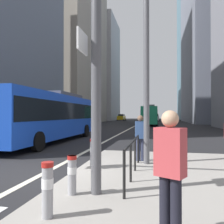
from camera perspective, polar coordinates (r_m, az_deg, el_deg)
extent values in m
plane|color=black|center=(26.64, 3.85, -4.58)|extent=(160.00, 160.00, 0.00)
cube|color=beige|center=(36.57, 5.89, -3.50)|extent=(0.20, 80.00, 0.01)
cube|color=gray|center=(55.07, -10.91, 20.58)|extent=(12.49, 22.89, 43.50)
cube|color=#9E9EA3|center=(75.01, -4.01, 10.35)|extent=(13.14, 16.15, 32.26)
cube|color=slate|center=(62.72, 24.92, 23.97)|extent=(13.37, 24.77, 55.78)
cube|color=slate|center=(88.59, 20.45, 16.62)|extent=(10.79, 24.69, 56.11)
cube|color=blue|center=(15.61, -15.21, -1.01)|extent=(2.54, 11.76, 2.75)
cube|color=black|center=(15.61, -15.21, 0.25)|extent=(2.58, 11.53, 1.10)
cube|color=#4C4C51|center=(17.26, -12.56, 4.09)|extent=(1.76, 4.24, 0.30)
cylinder|color=black|center=(11.80, -18.26, -7.09)|extent=(0.30, 1.00, 1.00)
cylinder|color=black|center=(18.68, -6.69, -4.73)|extent=(0.30, 1.00, 1.00)
cylinder|color=black|center=(19.56, -13.41, -4.53)|extent=(0.30, 1.00, 1.00)
cube|color=#198456|center=(39.36, 9.37, -0.79)|extent=(2.82, 10.70, 2.75)
cube|color=black|center=(39.36, 9.36, -0.29)|extent=(2.85, 10.49, 1.10)
cube|color=#4C4C51|center=(37.79, 9.35, 1.52)|extent=(1.86, 3.88, 0.30)
cylinder|color=black|center=(42.80, 7.78, -2.42)|extent=(0.33, 1.01, 1.00)
cylinder|color=black|center=(42.79, 10.99, -2.41)|extent=(0.33, 1.01, 1.00)
cylinder|color=black|center=(36.01, 7.44, -2.75)|extent=(0.33, 1.01, 1.00)
cylinder|color=black|center=(36.00, 11.26, -2.75)|extent=(0.33, 1.01, 1.00)
cube|color=gold|center=(66.19, 2.41, -1.47)|extent=(1.94, 4.63, 1.10)
cube|color=black|center=(66.33, 2.44, -0.77)|extent=(1.58, 2.52, 0.52)
cylinder|color=black|center=(64.51, 2.94, -1.98)|extent=(0.24, 0.65, 0.64)
cylinder|color=black|center=(64.86, 1.36, -1.97)|extent=(0.24, 0.65, 0.64)
cylinder|color=black|center=(67.57, 3.42, -1.92)|extent=(0.24, 0.65, 0.64)
cylinder|color=black|center=(67.90, 1.91, -1.91)|extent=(0.24, 0.65, 0.64)
cube|color=silver|center=(61.52, 10.97, -1.52)|extent=(1.80, 4.20, 1.10)
cube|color=black|center=(61.37, 10.97, -0.77)|extent=(1.50, 2.27, 0.52)
cylinder|color=black|center=(62.97, 10.14, -2.00)|extent=(0.22, 0.64, 0.64)
cylinder|color=black|center=(62.96, 11.80, -2.00)|extent=(0.22, 0.64, 0.64)
cylinder|color=black|center=(60.12, 10.10, -2.07)|extent=(0.22, 0.64, 0.64)
cylinder|color=black|center=(60.11, 11.84, -2.07)|extent=(0.22, 0.64, 0.64)
cylinder|color=#515156|center=(5.00, -4.01, 14.63)|extent=(0.22, 0.22, 6.00)
cube|color=white|center=(4.96, -7.50, 17.17)|extent=(0.04, 0.60, 0.44)
cylinder|color=#56565B|center=(8.15, 8.69, 15.88)|extent=(0.20, 0.20, 8.00)
cylinder|color=#99999E|center=(4.03, -16.02, -18.41)|extent=(0.18, 0.18, 0.91)
cylinder|color=white|center=(3.99, -16.01, -16.93)|extent=(0.19, 0.19, 0.16)
cylinder|color=#B21E19|center=(3.92, -16.00, -12.65)|extent=(0.20, 0.20, 0.08)
cylinder|color=#99999E|center=(4.99, -10.08, -15.42)|extent=(0.18, 0.18, 0.82)
cylinder|color=white|center=(4.97, -10.08, -14.33)|extent=(0.19, 0.19, 0.15)
cylinder|color=#B21E19|center=(4.91, -10.07, -11.25)|extent=(0.20, 0.20, 0.08)
cylinder|color=#99999E|center=(7.37, -4.87, -10.28)|extent=(0.18, 0.18, 0.90)
cylinder|color=white|center=(7.35, -4.87, -9.45)|extent=(0.19, 0.19, 0.16)
cylinder|color=#B21E19|center=(7.31, -4.87, -7.12)|extent=(0.20, 0.20, 0.08)
cylinder|color=black|center=(4.68, 3.09, -15.60)|extent=(0.06, 0.06, 0.95)
cylinder|color=black|center=(5.78, 4.75, -12.71)|extent=(0.06, 0.06, 0.95)
cylinder|color=black|center=(6.89, 5.84, -10.74)|extent=(0.06, 0.06, 0.95)
cylinder|color=black|center=(8.00, 6.63, -9.31)|extent=(0.06, 0.06, 0.95)
cylinder|color=black|center=(6.26, 5.34, -7.36)|extent=(0.06, 3.41, 0.06)
cylinder|color=#2D334C|center=(8.36, 6.65, -9.43)|extent=(0.15, 0.15, 0.81)
cylinder|color=#2D334C|center=(8.37, 7.76, -9.42)|extent=(0.15, 0.15, 0.81)
cube|color=#38568E|center=(8.28, 7.20, -4.53)|extent=(0.41, 0.29, 0.62)
sphere|color=brown|center=(8.27, 7.20, -1.61)|extent=(0.22, 0.22, 0.22)
cylinder|color=black|center=(3.35, 15.87, -22.64)|extent=(0.15, 0.15, 0.85)
cylinder|color=black|center=(3.42, 13.24, -22.20)|extent=(0.15, 0.15, 0.85)
cube|color=#B73D42|center=(3.18, 14.50, -9.74)|extent=(0.45, 0.39, 0.66)
sphere|color=tan|center=(3.14, 14.48, -1.71)|extent=(0.23, 0.23, 0.23)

